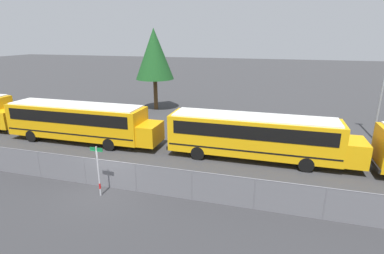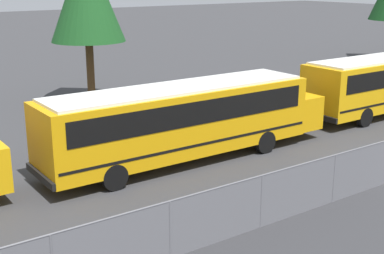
# 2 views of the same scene
# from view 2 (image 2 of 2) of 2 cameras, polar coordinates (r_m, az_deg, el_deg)

# --- Properties ---
(school_bus_1) EXTENTS (12.43, 2.51, 2.98)m
(school_bus_1) POSITION_cam_2_polar(r_m,az_deg,el_deg) (20.48, -0.67, 1.14)
(school_bus_1) COLOR orange
(school_bus_1) RESTS_ON ground_plane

